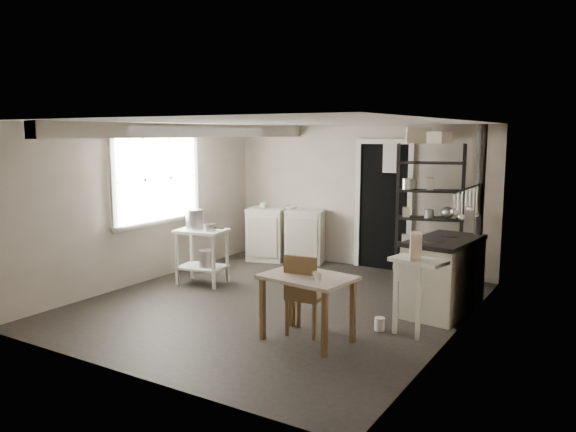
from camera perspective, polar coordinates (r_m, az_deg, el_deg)
The scene contains 31 objects.
floor at distance 7.29m, azimuth -1.24°, elevation -8.89°, with size 5.00×5.00×0.00m, color black.
ceiling at distance 6.96m, azimuth -1.30°, elevation 9.51°, with size 5.00×5.00×0.00m, color silver.
wall_back at distance 9.22m, azimuth 7.14°, elevation 2.01°, with size 4.50×0.02×2.30m, color #B7AC9C.
wall_front at distance 5.14m, azimuth -16.50°, elevation -3.34°, with size 4.50×0.02×2.30m, color #B7AC9C.
wall_left at distance 8.45m, azimuth -14.23°, elevation 1.24°, with size 0.02×5.00×2.30m, color #B7AC9C.
wall_right at distance 6.13m, azimuth 16.73°, elevation -1.48°, with size 0.02×5.00×2.30m, color #B7AC9C.
window at distance 8.53m, azimuth -13.22°, elevation 3.71°, with size 0.12×1.76×1.28m, color silver, non-canonical shape.
doorway at distance 9.04m, azimuth 9.64°, elevation 0.87°, with size 0.96×0.10×2.08m, color silver, non-canonical shape.
ceiling_beam at distance 7.67m, azimuth -8.95°, elevation 8.56°, with size 0.18×5.00×0.18m, color silver, non-canonical shape.
wallpaper_panel at distance 6.14m, azimuth 16.64°, elevation -1.48°, with size 0.01×5.00×2.30m, color #C4B29F, non-canonical shape.
utensil_rail at distance 6.67m, azimuth 17.69°, elevation 2.72°, with size 0.06×1.20×0.44m, color #B0B1B3, non-canonical shape.
prep_table at distance 8.21m, azimuth -8.71°, elevation -4.11°, with size 0.70×0.50×0.80m, color silver, non-canonical shape.
stockpot at distance 8.19m, azimuth -9.46°, elevation -0.32°, with size 0.26×0.26×0.28m, color #B0B1B3.
saucepan at distance 8.02m, azimuth -7.94°, elevation -1.13°, with size 0.18×0.18×0.10m, color #B0B1B3.
bucket at distance 8.14m, azimuth -8.22°, elevation -4.33°, with size 0.24×0.24×0.26m, color #B0B1B3.
base_cabinets at distance 9.58m, azimuth -0.16°, elevation -1.85°, with size 1.37×0.59×0.90m, color beige, non-canonical shape.
mixing_bowl at distance 9.45m, azimuth 0.30°, elevation 1.05°, with size 0.30×0.30×0.07m, color white.
counter_cup at distance 9.60m, azimuth -2.53°, elevation 1.21°, with size 0.12×0.12×0.09m, color white.
shelf_rack at distance 8.43m, azimuth 14.12°, elevation -0.15°, with size 0.96×0.37×2.02m, color black, non-canonical shape.
shelf_jar at distance 8.51m, azimuth 12.40°, elevation 2.87°, with size 0.09×0.09×0.20m, color white.
storage_box_a at distance 8.43m, azimuth 13.06°, elevation 7.13°, with size 0.34×0.29×0.23m, color beige.
storage_box_b at distance 8.27m, azimuth 15.10°, elevation 6.90°, with size 0.26×0.24×0.17m, color beige.
stove at distance 7.10m, azimuth 15.52°, elevation -5.97°, with size 0.64×1.16×0.91m, color beige, non-canonical shape.
stovepipe at distance 7.33m, azimuth 18.97°, elevation 3.45°, with size 0.10×0.10×1.35m, color black, non-canonical shape.
side_ledge at distance 6.10m, azimuth 12.96°, elevation -8.35°, with size 0.57×0.31×0.88m, color silver, non-canonical shape.
oats_box at distance 5.92m, azimuth 12.85°, elevation -3.07°, with size 0.11×0.19×0.28m, color beige.
work_table at distance 5.95m, azimuth 1.98°, elevation -9.08°, with size 0.92×0.65×0.70m, color beige, non-canonical shape.
table_cup at distance 5.63m, azimuth 3.02°, elevation -5.58°, with size 0.10×0.10×0.09m, color white.
chair at distance 6.12m, azimuth 1.88°, elevation -7.54°, with size 0.37×0.39×0.90m, color brown, non-canonical shape.
flour_sack at distance 8.31m, azimuth 11.98°, elevation -5.18°, with size 0.41×0.35×0.49m, color silver.
floor_crock at distance 6.41m, azimuth 9.29°, elevation -10.74°, with size 0.12×0.12×0.14m, color white.
Camera 1 is at (3.75, -5.86, 2.16)m, focal length 35.00 mm.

